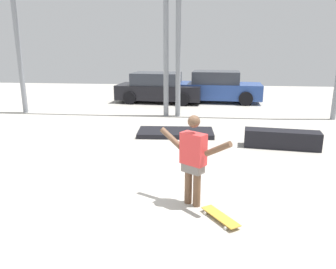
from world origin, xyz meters
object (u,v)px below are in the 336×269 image
object	(u,v)px
grind_box	(282,139)
parked_car_blue	(218,87)
manual_pad	(176,133)
parked_car_black	(159,88)
skateboard	(220,217)
skateboarder	(193,157)

from	to	relation	value
grind_box	parked_car_blue	xyz separation A→B (m)	(-1.47, 7.59, 0.48)
manual_pad	parked_car_blue	distance (m)	6.77
grind_box	parked_car_black	xyz separation A→B (m)	(-4.41, 7.24, 0.45)
skateboard	grind_box	world-z (taller)	grind_box
grind_box	manual_pad	bearing A→B (deg)	161.13
skateboarder	skateboard	xyz separation A→B (m)	(0.48, -0.51, -0.83)
skateboarder	parked_car_black	distance (m)	11.08
manual_pad	parked_car_blue	bearing A→B (deg)	76.46
grind_box	parked_car_black	bearing A→B (deg)	121.34
grind_box	parked_car_blue	bearing A→B (deg)	100.94
manual_pad	parked_car_black	xyz separation A→B (m)	(-1.37, 6.20, 0.62)
parked_car_black	parked_car_blue	distance (m)	2.96
grind_box	parked_car_blue	size ratio (longest dim) A/B	0.48
skateboard	grind_box	xyz separation A→B (m)	(1.87, 4.15, 0.18)
skateboard	parked_car_blue	world-z (taller)	parked_car_blue
skateboarder	parked_car_blue	size ratio (longest dim) A/B	0.39
skateboarder	skateboard	size ratio (longest dim) A/B	2.12
skateboarder	parked_car_blue	distance (m)	11.27
skateboarder	skateboard	bearing A→B (deg)	-12.71
grind_box	manual_pad	size ratio (longest dim) A/B	0.85
parked_car_blue	skateboarder	bearing A→B (deg)	-91.12
skateboarder	grind_box	xyz separation A→B (m)	(2.35, 3.64, -0.65)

